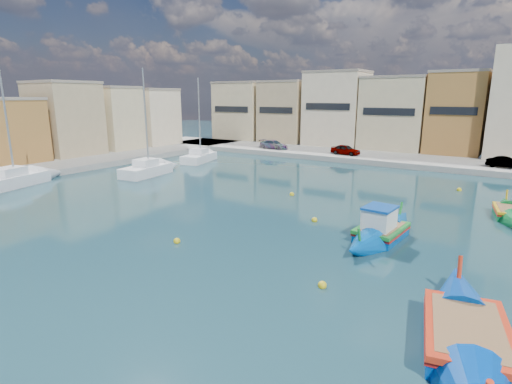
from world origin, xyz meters
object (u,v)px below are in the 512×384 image
Objects in this scene: luzzu_blue_south at (466,340)px; yacht_midnorth at (157,168)px; luzzu_blue_cabin at (381,233)px; yacht_mid at (30,178)px; luzzu_green at (511,214)px; yacht_north at (205,156)px.

luzzu_blue_south is 0.95× the size of yacht_midnorth.
luzzu_blue_cabin is 30.21m from yacht_mid.
yacht_midnorth is (-29.86, -1.67, 0.19)m from luzzu_green.
yacht_north is at bearing 142.14° from luzzu_blue_south.
yacht_mid is (-35.75, -11.12, 0.20)m from luzzu_green.
luzzu_blue_south is 0.91× the size of yacht_mid.
luzzu_blue_south is at bearing -8.66° from yacht_mid.
yacht_north is 0.95× the size of yacht_midnorth.
yacht_north reaches higher than luzzu_blue_south.
yacht_midnorth is 11.14m from yacht_mid.
yacht_north is (-25.68, 15.67, 0.05)m from luzzu_blue_cabin.
luzzu_blue_south is 38.84m from yacht_north.
luzzu_green is 29.91m from yacht_midnorth.
yacht_north is at bearing 99.41° from yacht_midnorth.
yacht_north is 0.92× the size of yacht_mid.
luzzu_green is (5.68, 8.30, -0.12)m from luzzu_blue_cabin.
yacht_midnorth is (-29.17, 14.80, 0.13)m from luzzu_blue_south.
luzzu_blue_cabin is 0.81× the size of yacht_north.
yacht_north is (-30.66, 23.83, 0.10)m from luzzu_blue_south.
luzzu_blue_cabin reaches higher than luzzu_green.
luzzu_blue_south is (-0.69, -16.47, 0.06)m from luzzu_green.
luzzu_blue_cabin is at bearing 5.36° from yacht_mid.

